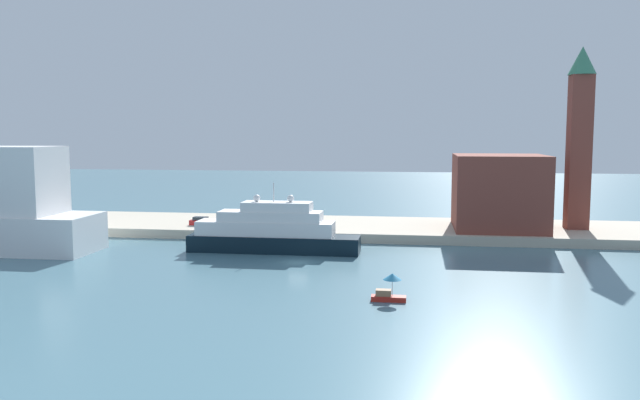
{
  "coord_description": "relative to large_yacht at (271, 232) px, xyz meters",
  "views": [
    {
      "loc": [
        15.0,
        -82.15,
        17.15
      ],
      "look_at": [
        2.06,
        6.0,
        7.76
      ],
      "focal_mm": 36.03,
      "sensor_mm": 36.0,
      "label": 1
    }
  ],
  "objects": [
    {
      "name": "bell_tower",
      "position": [
        46.62,
        19.64,
        14.44
      ],
      "size": [
        4.44,
        4.44,
        29.35
      ],
      "color": "brown",
      "rests_on": "quay_dock"
    },
    {
      "name": "harbor_building",
      "position": [
        34.0,
        17.65,
        4.62
      ],
      "size": [
        14.34,
        14.89,
        12.07
      ],
      "primitive_type": "cube",
      "color": "brown",
      "rests_on": "quay_dock"
    },
    {
      "name": "parked_car",
      "position": [
        -15.46,
        14.66,
        -0.82
      ],
      "size": [
        3.94,
        1.7,
        1.39
      ],
      "color": "#B21E1E",
      "rests_on": "quay_dock"
    },
    {
      "name": "large_yacht",
      "position": [
        0.0,
        0.0,
        0.0
      ],
      "size": [
        24.76,
        4.93,
        9.99
      ],
      "color": "black",
      "rests_on": "ground"
    },
    {
      "name": "quay_dock",
      "position": [
        5.24,
        19.49,
        -2.16
      ],
      "size": [
        110.0,
        21.53,
        1.48
      ],
      "primitive_type": "cube",
      "color": "#B7AD99",
      "rests_on": "ground"
    },
    {
      "name": "mooring_bollard",
      "position": [
        6.01,
        10.1,
        -1.02
      ],
      "size": [
        0.5,
        0.5,
        0.8
      ],
      "primitive_type": "cylinder",
      "color": "black",
      "rests_on": "quay_dock"
    },
    {
      "name": "ground",
      "position": [
        5.24,
        -7.27,
        -2.89
      ],
      "size": [
        400.0,
        400.0,
        0.0
      ],
      "primitive_type": "plane",
      "color": "slate"
    },
    {
      "name": "small_motorboat",
      "position": [
        17.93,
        -25.01,
        -1.55
      ],
      "size": [
        3.55,
        1.9,
        2.9
      ],
      "color": "#B22319",
      "rests_on": "ground"
    },
    {
      "name": "work_barge",
      "position": [
        -9.13,
        6.4,
        -2.47
      ],
      "size": [
        5.7,
        1.93,
        0.84
      ],
      "primitive_type": "cube",
      "color": "#595966",
      "rests_on": "ground"
    },
    {
      "name": "person_figure",
      "position": [
        -10.22,
        10.72,
        -0.58
      ],
      "size": [
        0.36,
        0.36,
        1.8
      ],
      "color": "maroon",
      "rests_on": "quay_dock"
    }
  ]
}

